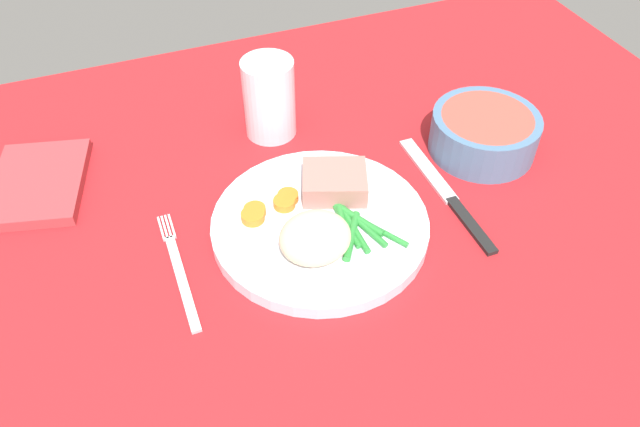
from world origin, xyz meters
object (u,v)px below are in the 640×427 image
object	(u,v)px
meat_portion	(335,182)
knife	(447,195)
dinner_plate	(320,225)
salad_bowl	(484,131)
napkin	(39,183)
fork	(179,270)
water_glass	(270,103)

from	to	relation	value
meat_portion	knife	distance (cm)	13.46
dinner_plate	salad_bowl	bearing A→B (deg)	13.57
dinner_plate	napkin	distance (cm)	33.73
meat_portion	fork	world-z (taller)	meat_portion
dinner_plate	fork	size ratio (longest dim) A/B	1.43
meat_portion	knife	xyz separation A→B (cm)	(12.55, -4.01, -2.73)
fork	napkin	xyz separation A→B (cm)	(-12.61, 18.62, 0.48)
knife	napkin	xyz separation A→B (cm)	(-44.04, 18.65, 0.48)
meat_portion	water_glass	size ratio (longest dim) A/B	0.70
meat_portion	napkin	size ratio (longest dim) A/B	0.51
dinner_plate	water_glass	distance (cm)	19.21
fork	knife	xyz separation A→B (cm)	(31.42, -0.03, -0.00)
water_glass	dinner_plate	bearing A→B (deg)	-91.57
dinner_plate	water_glass	xyz separation A→B (cm)	(0.52, 18.87, 3.54)
knife	salad_bowl	bearing A→B (deg)	35.88
water_glass	salad_bowl	world-z (taller)	water_glass
fork	knife	bearing A→B (deg)	-1.28
fork	knife	distance (cm)	31.42
napkin	knife	bearing A→B (deg)	-22.95
dinner_plate	water_glass	world-z (taller)	water_glass
fork	napkin	world-z (taller)	napkin
napkin	dinner_plate	bearing A→B (deg)	-32.99
knife	water_glass	distance (cm)	24.82
salad_bowl	dinner_plate	bearing A→B (deg)	-166.43
napkin	water_glass	bearing A→B (deg)	1.01
fork	water_glass	bearing A→B (deg)	48.52
dinner_plate	napkin	world-z (taller)	dinner_plate
dinner_plate	meat_portion	size ratio (longest dim) A/B	3.33
salad_bowl	meat_portion	bearing A→B (deg)	-174.37
fork	water_glass	xyz separation A→B (cm)	(16.19, 19.13, 4.14)
meat_portion	fork	bearing A→B (deg)	-168.08
water_glass	salad_bowl	bearing A→B (deg)	-29.28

